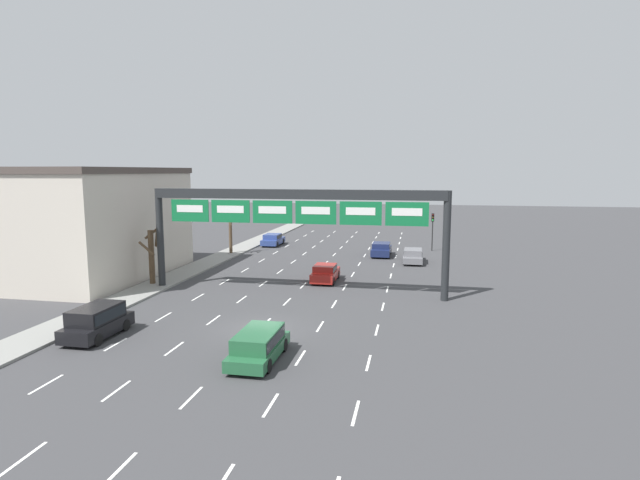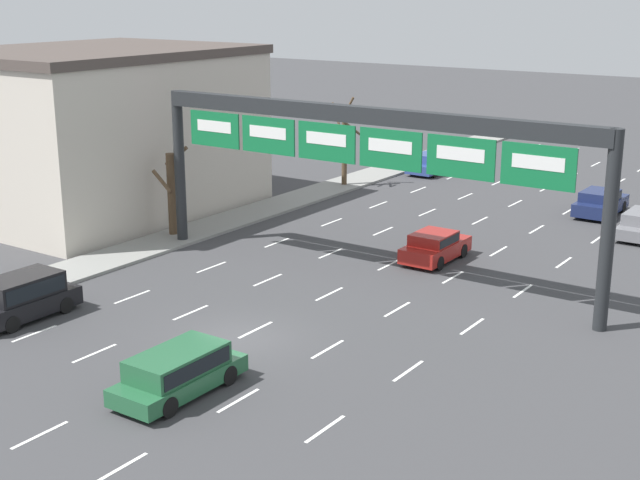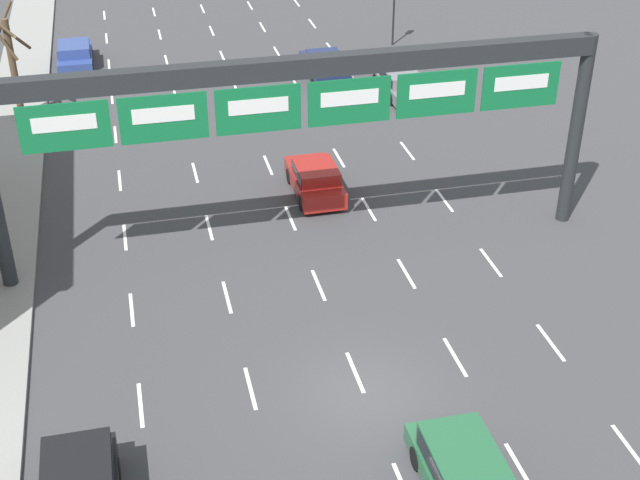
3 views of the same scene
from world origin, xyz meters
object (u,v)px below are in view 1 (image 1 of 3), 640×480
(car_red, at_px, (325,272))
(suv_black, at_px, (97,320))
(car_grey, at_px, (413,255))
(tree_bare_closest, at_px, (230,227))
(traffic_light_near_gantry, at_px, (433,224))
(car_navy, at_px, (381,249))
(car_blue, at_px, (273,239))
(tree_bare_second, at_px, (152,254))
(suv_green, at_px, (259,344))
(sign_gantry, at_px, (295,210))

(car_red, xyz_separation_m, suv_black, (-9.69, -15.91, 0.20))
(suv_black, bearing_deg, car_grey, 57.38)
(car_red, bearing_deg, tree_bare_closest, 137.82)
(traffic_light_near_gantry, distance_m, tree_bare_closest, 22.49)
(suv_black, bearing_deg, tree_bare_closest, 95.89)
(car_navy, xyz_separation_m, car_blue, (-13.49, 5.14, -0.02))
(car_navy, height_order, car_red, car_navy)
(car_red, xyz_separation_m, tree_bare_second, (-13.20, -3.84, 1.76))
(car_grey, distance_m, tree_bare_second, 24.56)
(car_navy, bearing_deg, suv_green, -96.74)
(car_grey, relative_size, suv_black, 1.15)
(sign_gantry, distance_m, car_grey, 17.57)
(car_grey, height_order, tree_bare_closest, tree_bare_closest)
(car_navy, height_order, suv_green, suv_green)
(car_grey, xyz_separation_m, traffic_light_near_gantry, (2.05, 7.86, 2.31))
(suv_green, height_order, car_blue, suv_green)
(car_blue, bearing_deg, suv_black, -89.69)
(tree_bare_closest, relative_size, tree_bare_second, 1.24)
(sign_gantry, distance_m, suv_black, 15.11)
(sign_gantry, height_order, car_grey, sign_gantry)
(car_red, bearing_deg, suv_black, -121.33)
(car_red, relative_size, car_blue, 0.93)
(car_grey, height_order, car_red, car_red)
(tree_bare_closest, bearing_deg, car_red, -42.18)
(traffic_light_near_gantry, bearing_deg, sign_gantry, -115.08)
(car_navy, bearing_deg, car_red, -105.22)
(tree_bare_closest, bearing_deg, suv_green, -66.55)
(traffic_light_near_gantry, xyz_separation_m, tree_bare_second, (-22.20, -21.79, -0.52))
(car_grey, height_order, suv_green, suv_green)
(tree_bare_closest, distance_m, tree_bare_second, 15.19)
(sign_gantry, xyz_separation_m, car_red, (1.44, 4.37, -5.40))
(sign_gantry, bearing_deg, car_grey, 59.85)
(suv_black, height_order, traffic_light_near_gantry, traffic_light_near_gantry)
(car_navy, relative_size, suv_black, 1.04)
(car_red, height_order, suv_green, suv_green)
(sign_gantry, distance_m, tree_bare_second, 12.32)
(car_navy, relative_size, car_red, 1.08)
(suv_black, relative_size, suv_green, 0.91)
(traffic_light_near_gantry, distance_m, tree_bare_second, 31.11)
(sign_gantry, distance_m, tree_bare_closest, 19.45)
(car_navy, height_order, suv_black, suv_black)
(sign_gantry, distance_m, car_navy, 19.14)
(car_red, height_order, car_blue, car_red)
(suv_black, height_order, tree_bare_second, tree_bare_second)
(tree_bare_second, bearing_deg, suv_green, -45.91)
(car_blue, relative_size, traffic_light_near_gantry, 1.03)
(suv_black, bearing_deg, tree_bare_second, 106.25)
(car_navy, xyz_separation_m, traffic_light_near_gantry, (5.39, 4.66, 2.27))
(car_grey, xyz_separation_m, tree_bare_second, (-20.15, -13.93, 1.79))
(sign_gantry, xyz_separation_m, traffic_light_near_gantry, (10.44, 22.31, -3.12))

